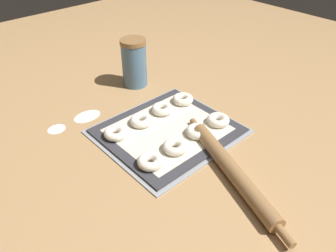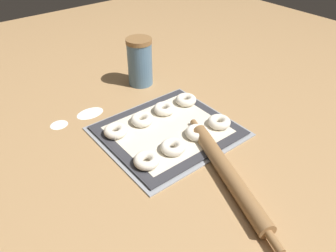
{
  "view_description": "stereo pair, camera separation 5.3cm",
  "coord_description": "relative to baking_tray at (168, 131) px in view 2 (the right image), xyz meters",
  "views": [
    {
      "loc": [
        -0.56,
        -0.59,
        0.62
      ],
      "look_at": [
        -0.01,
        0.01,
        0.02
      ],
      "focal_mm": 35.0,
      "sensor_mm": 36.0,
      "label": 1
    },
    {
      "loc": [
        -0.51,
        -0.63,
        0.62
      ],
      "look_at": [
        -0.01,
        0.01,
        0.02
      ],
      "focal_mm": 35.0,
      "sensor_mm": 36.0,
      "label": 2
    }
  ],
  "objects": [
    {
      "name": "bagel_back_far_right",
      "position": [
        0.14,
        0.08,
        0.02
      ],
      "size": [
        0.07,
        0.07,
        0.03
      ],
      "color": "silver",
      "rests_on": "baking_mat"
    },
    {
      "name": "bagel_front_far_left",
      "position": [
        -0.14,
        -0.09,
        0.02
      ],
      "size": [
        0.07,
        0.07,
        0.03
      ],
      "color": "silver",
      "rests_on": "baking_mat"
    },
    {
      "name": "bagel_back_mid_right",
      "position": [
        0.05,
        0.08,
        0.02
      ],
      "size": [
        0.07,
        0.07,
        0.03
      ],
      "color": "silver",
      "rests_on": "baking_mat"
    },
    {
      "name": "bagel_front_far_right",
      "position": [
        0.14,
        -0.08,
        0.02
      ],
      "size": [
        0.07,
        0.07,
        0.03
      ],
      "color": "silver",
      "rests_on": "baking_mat"
    },
    {
      "name": "ground_plane",
      "position": [
        0.01,
        -0.01,
        -0.0
      ],
      "size": [
        2.8,
        2.8,
        0.0
      ],
      "primitive_type": "plane",
      "color": "#A87F51"
    },
    {
      "name": "rolling_pin",
      "position": [
        -0.01,
        -0.25,
        0.02
      ],
      "size": [
        0.18,
        0.46,
        0.04
      ],
      "color": "olive",
      "rests_on": "ground_plane"
    },
    {
      "name": "flour_patch_far",
      "position": [
        -0.25,
        0.25,
        -0.0
      ],
      "size": [
        0.06,
        0.05,
        0.0
      ],
      "color": "white",
      "rests_on": "ground_plane"
    },
    {
      "name": "bagel_front_mid_right",
      "position": [
        0.05,
        -0.08,
        0.02
      ],
      "size": [
        0.07,
        0.07,
        0.03
      ],
      "color": "silver",
      "rests_on": "baking_mat"
    },
    {
      "name": "flour_patch_near",
      "position": [
        -0.14,
        0.25,
        -0.0
      ],
      "size": [
        0.09,
        0.06,
        0.0
      ],
      "color": "white",
      "rests_on": "ground_plane"
    },
    {
      "name": "bagel_front_mid_left",
      "position": [
        -0.05,
        -0.09,
        0.02
      ],
      "size": [
        0.07,
        0.07,
        0.03
      ],
      "color": "silver",
      "rests_on": "baking_mat"
    },
    {
      "name": "flour_canister",
      "position": [
        0.11,
        0.31,
        0.09
      ],
      "size": [
        0.1,
        0.1,
        0.18
      ],
      "color": "slate",
      "rests_on": "ground_plane"
    },
    {
      "name": "bagel_back_far_left",
      "position": [
        -0.14,
        0.08,
        0.02
      ],
      "size": [
        0.07,
        0.07,
        0.03
      ],
      "color": "silver",
      "rests_on": "baking_mat"
    },
    {
      "name": "baking_tray",
      "position": [
        0.0,
        0.0,
        0.0
      ],
      "size": [
        0.4,
        0.36,
        0.01
      ],
      "color": "#93969B",
      "rests_on": "ground_plane"
    },
    {
      "name": "baking_mat",
      "position": [
        -0.0,
        0.0,
        0.01
      ],
      "size": [
        0.38,
        0.34,
        0.0
      ],
      "color": "#333338",
      "rests_on": "baking_tray"
    },
    {
      "name": "bagel_back_mid_left",
      "position": [
        -0.04,
        0.08,
        0.02
      ],
      "size": [
        0.07,
        0.07,
        0.03
      ],
      "color": "silver",
      "rests_on": "baking_mat"
    }
  ]
}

